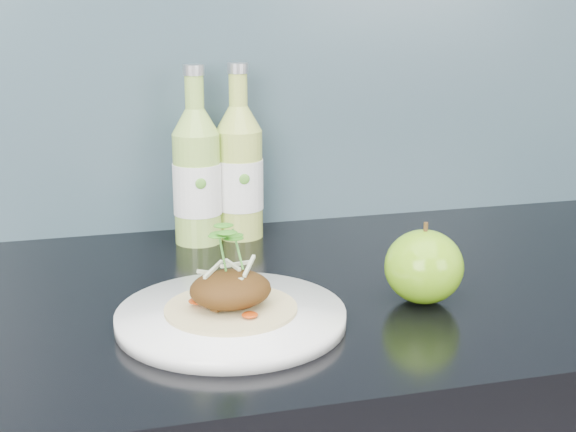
% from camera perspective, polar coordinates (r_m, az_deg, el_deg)
% --- Properties ---
extents(dinner_plate, '(0.33, 0.33, 0.02)m').
position_cam_1_polar(dinner_plate, '(0.88, -4.07, -7.18)').
color(dinner_plate, white).
rests_on(dinner_plate, kitchen_counter).
extents(pork_taco, '(0.14, 0.14, 0.10)m').
position_cam_1_polar(pork_taco, '(0.86, -4.11, -4.98)').
color(pork_taco, tan).
rests_on(pork_taco, dinner_plate).
extents(green_apple, '(0.12, 0.12, 0.10)m').
position_cam_1_polar(green_apple, '(0.94, 9.64, -3.57)').
color(green_apple, '#589310').
rests_on(green_apple, kitchen_counter).
extents(cider_bottle_left, '(0.08, 0.08, 0.25)m').
position_cam_1_polar(cider_bottle_left, '(1.14, -6.50, 2.79)').
color(cider_bottle_left, '#9AC652').
rests_on(cider_bottle_left, kitchen_counter).
extents(cider_bottle_right, '(0.07, 0.07, 0.25)m').
position_cam_1_polar(cider_bottle_right, '(1.17, -3.48, 3.11)').
color(cider_bottle_right, '#AFC451').
rests_on(cider_bottle_right, kitchen_counter).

